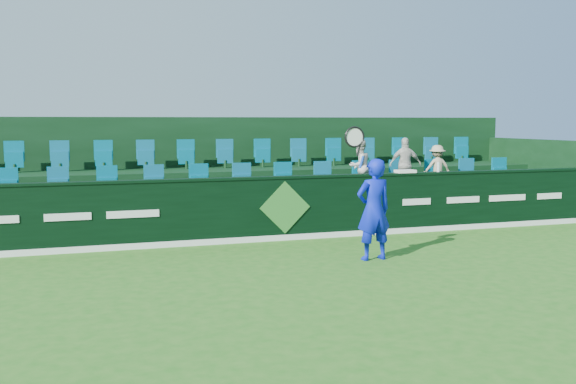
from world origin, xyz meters
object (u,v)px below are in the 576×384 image
object	(u,v)px
spectator_right	(437,168)
tennis_player	(373,209)
spectator_middle	(405,164)
drinks_bottle	(438,167)
towel	(405,171)
spectator_left	(359,166)

from	to	relation	value
spectator_right	tennis_player	bearing A→B (deg)	52.29
spectator_middle	spectator_right	bearing A→B (deg)	-163.87
spectator_middle	drinks_bottle	size ratio (longest dim) A/B	5.91
spectator_right	towel	bearing A→B (deg)	43.49
spectator_middle	spectator_left	bearing A→B (deg)	16.13
tennis_player	spectator_left	world-z (taller)	tennis_player
tennis_player	spectator_left	size ratio (longest dim) A/B	1.93
spectator_left	towel	distance (m)	1.28
tennis_player	spectator_left	bearing A→B (deg)	69.64
tennis_player	spectator_middle	distance (m)	4.34
spectator_middle	tennis_player	bearing A→B (deg)	70.44
spectator_left	spectator_middle	distance (m)	1.22
spectator_middle	drinks_bottle	distance (m)	1.14
spectator_middle	towel	size ratio (longest dim) A/B	3.03
spectator_right	towel	distance (m)	1.86
spectator_left	spectator_middle	xyz separation A→B (m)	(1.22, 0.00, 0.01)
tennis_player	spectator_left	distance (m)	3.77
drinks_bottle	spectator_left	bearing A→B (deg)	142.34
tennis_player	drinks_bottle	world-z (taller)	tennis_player
tennis_player	spectator_middle	bearing A→B (deg)	54.31
spectator_right	drinks_bottle	xyz separation A→B (m)	(-0.64, -1.12, 0.11)
spectator_middle	drinks_bottle	bearing A→B (deg)	118.02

